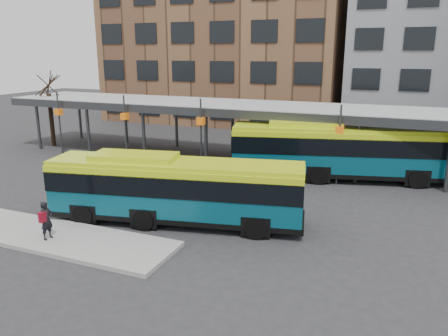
{
  "coord_description": "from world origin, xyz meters",
  "views": [
    {
      "loc": [
        9.31,
        -16.25,
        7.77
      ],
      "look_at": [
        0.84,
        4.38,
        1.8
      ],
      "focal_mm": 35.0,
      "sensor_mm": 36.0,
      "label": 1
    }
  ],
  "objects_px": {
    "tree": "(51,117)",
    "bus_front": "(174,188)",
    "bus_rear": "(339,150)",
    "pedestrian": "(46,220)"
  },
  "relations": [
    {
      "from": "bus_front",
      "to": "pedestrian",
      "type": "height_order",
      "value": "bus_front"
    },
    {
      "from": "tree",
      "to": "bus_front",
      "type": "bearing_deg",
      "value": -32.44
    },
    {
      "from": "tree",
      "to": "bus_front",
      "type": "distance_m",
      "value": 21.25
    },
    {
      "from": "tree",
      "to": "bus_rear",
      "type": "distance_m",
      "value": 23.92
    },
    {
      "from": "bus_front",
      "to": "pedestrian",
      "type": "distance_m",
      "value": 5.61
    },
    {
      "from": "tree",
      "to": "pedestrian",
      "type": "xyz_separation_m",
      "value": [
        14.08,
        -15.43,
        -1.43
      ]
    },
    {
      "from": "bus_front",
      "to": "bus_rear",
      "type": "distance_m",
      "value": 11.85
    },
    {
      "from": "tree",
      "to": "pedestrian",
      "type": "distance_m",
      "value": 20.94
    },
    {
      "from": "bus_rear",
      "to": "pedestrian",
      "type": "xyz_separation_m",
      "value": [
        -9.8,
        -14.27,
        -0.89
      ]
    },
    {
      "from": "tree",
      "to": "bus_rear",
      "type": "bearing_deg",
      "value": -2.76
    }
  ]
}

